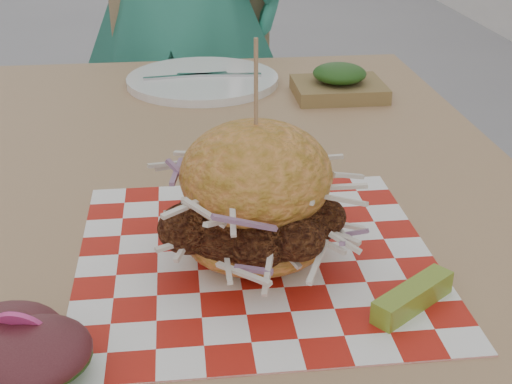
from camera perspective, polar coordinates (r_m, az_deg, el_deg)
patio_table at (r=0.92m, az=-2.84°, el=-4.04°), size 0.80×1.20×0.75m
patio_chair at (r=1.89m, az=-5.31°, el=7.83°), size 0.47×0.48×0.95m
paper_liner at (r=0.73m, az=0.00°, el=-5.24°), size 0.36×0.36×0.00m
sandwich at (r=0.70m, az=0.00°, el=-0.79°), size 0.20×0.20×0.22m
pickle_spear at (r=0.66m, az=12.44°, el=-8.20°), size 0.09×0.07×0.02m
side_salad at (r=0.60m, az=-19.76°, el=-13.07°), size 0.14×0.14×0.05m
place_setting at (r=1.29m, az=-4.29°, el=8.92°), size 0.27×0.27×0.02m
kraft_tray at (r=1.22m, az=6.66°, el=8.62°), size 0.15×0.12×0.06m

